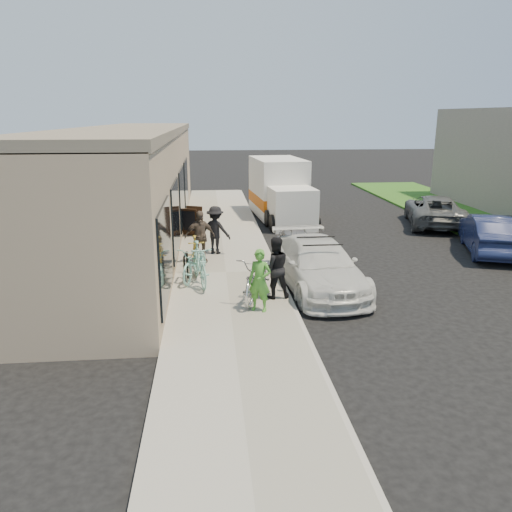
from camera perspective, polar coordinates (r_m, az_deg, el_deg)
name	(u,v)px	position (r m, az deg, el deg)	size (l,w,h in m)	color
ground	(313,312)	(12.31, 6.48, -6.43)	(120.00, 120.00, 0.00)	black
sidewalk	(226,274)	(14.87, -3.45, -2.12)	(3.00, 34.00, 0.15)	#9F9B8F
curb	(278,273)	(15.00, 2.48, -1.98)	(0.12, 34.00, 0.13)	#A49F96
storefront	(134,185)	(19.50, -13.76, 7.92)	(3.60, 20.00, 4.22)	tan
bike_rack	(186,265)	(14.00, -8.02, -0.98)	(0.11, 0.57, 0.80)	black
sandwich_board	(191,221)	(19.43, -7.39, 3.97)	(0.86, 0.86, 1.09)	black
sedan_white	(318,265)	(13.76, 7.08, -1.06)	(2.27, 4.80, 1.39)	silver
sedan_silver	(296,245)	(16.66, 4.58, 1.31)	(1.16, 2.89, 0.98)	gray
moving_truck	(280,193)	(23.17, 2.79, 7.24)	(2.56, 5.71, 2.73)	white
far_car_blue	(490,234)	(19.08, 25.20, 2.31)	(1.46, 4.18, 1.38)	#182048
far_car_gray	(434,210)	(23.10, 19.72, 4.93)	(2.19, 4.75, 1.32)	#4E5153
tandem_bike	(257,276)	(12.59, 0.11, -2.31)	(0.76, 2.19, 1.15)	silver
woman_rider	(260,281)	(11.71, 0.42, -2.82)	(0.55, 0.36, 1.50)	#499732
man_standing	(275,268)	(12.56, 2.15, -1.33)	(0.77, 0.60, 1.58)	black
cruiser_bike_a	(199,264)	(13.72, -6.51, -0.90)	(0.54, 1.90, 1.14)	#8BD0C2
cruiser_bike_b	(195,262)	(14.19, -6.98, -0.72)	(0.64, 1.84, 0.97)	#8BD0C2
cruiser_bike_c	(196,254)	(15.03, -6.91, 0.26)	(0.47, 1.65, 0.99)	gold
bystander_a	(215,230)	(16.71, -4.66, 2.98)	(1.04, 0.60, 1.60)	black
bystander_b	(200,237)	(15.72, -6.45, 2.21)	(0.97, 0.40, 1.65)	brown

